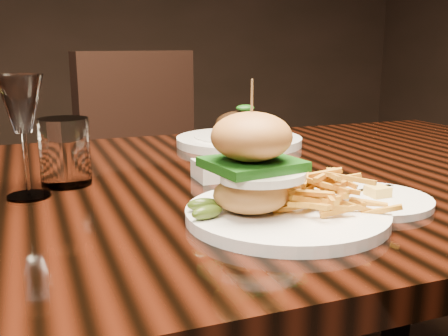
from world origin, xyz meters
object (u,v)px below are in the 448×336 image
object	(u,v)px
dining_table	(217,220)
burger_plate	(280,187)
wine_glass	(21,108)
chair_far	(159,175)
far_dish	(239,137)

from	to	relation	value
dining_table	burger_plate	distance (m)	0.27
wine_glass	burger_plate	bearing A→B (deg)	-37.15
dining_table	chair_far	xyz separation A→B (m)	(0.11, 0.89, -0.13)
wine_glass	chair_far	world-z (taller)	chair_far
burger_plate	dining_table	bearing A→B (deg)	92.38
dining_table	far_dish	size ratio (longest dim) A/B	5.71
dining_table	wine_glass	size ratio (longest dim) A/B	8.94
dining_table	far_dish	distance (m)	0.32
dining_table	far_dish	bearing A→B (deg)	60.33
chair_far	burger_plate	bearing A→B (deg)	-116.84
burger_plate	far_dish	bearing A→B (deg)	76.00
dining_table	chair_far	world-z (taller)	chair_far
wine_glass	chair_far	distance (m)	1.05
burger_plate	far_dish	xyz separation A→B (m)	(0.15, 0.50, -0.03)
burger_plate	chair_far	xyz separation A→B (m)	(0.12, 1.12, -0.26)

